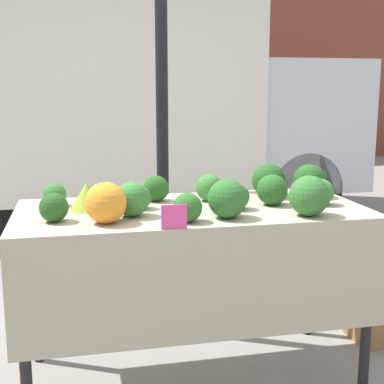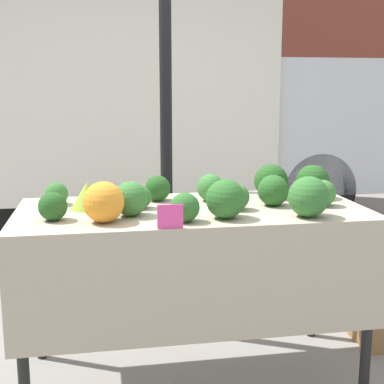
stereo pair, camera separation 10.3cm
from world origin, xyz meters
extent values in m
plane|color=gray|center=(0.00, 0.00, 0.00)|extent=(40.00, 40.00, 0.00)
cube|color=brown|center=(0.00, 8.47, 2.39)|extent=(16.00, 0.60, 4.79)
cylinder|color=black|center=(-0.05, 0.56, 1.19)|extent=(0.07, 0.07, 2.38)
cube|color=silver|center=(-0.30, 3.58, 1.34)|extent=(3.27, 1.96, 1.96)
cube|color=silver|center=(1.97, 3.58, 1.07)|extent=(1.27, 1.80, 1.41)
cylinder|color=black|center=(1.84, 2.79, 0.40)|extent=(0.80, 0.22, 0.80)
cylinder|color=black|center=(1.84, 4.37, 0.40)|extent=(0.80, 0.22, 0.80)
cylinder|color=black|center=(-1.20, 2.79, 0.40)|extent=(0.80, 0.22, 0.80)
cylinder|color=black|center=(-1.20, 4.37, 0.40)|extent=(0.80, 0.22, 0.80)
cube|color=tan|center=(0.00, 0.00, 0.88)|extent=(1.70, 0.77, 0.03)
cube|color=tan|center=(0.00, -0.38, 0.62)|extent=(1.70, 0.01, 0.49)
cylinder|color=black|center=(-0.79, -0.33, 0.43)|extent=(0.05, 0.05, 0.86)
cylinder|color=black|center=(0.79, -0.33, 0.43)|extent=(0.05, 0.05, 0.86)
cylinder|color=black|center=(-0.79, 0.33, 0.43)|extent=(0.05, 0.05, 0.86)
cylinder|color=black|center=(0.79, 0.33, 0.43)|extent=(0.05, 0.05, 0.86)
sphere|color=orange|center=(-0.43, -0.22, 0.98)|extent=(0.18, 0.18, 0.18)
cone|color=#93B238|center=(-0.50, 0.06, 0.96)|extent=(0.17, 0.17, 0.13)
sphere|color=#23511E|center=(-0.15, 0.20, 0.96)|extent=(0.13, 0.13, 0.13)
sphere|color=#23511E|center=(-0.65, -0.14, 0.96)|extent=(0.13, 0.13, 0.13)
sphere|color=#387533|center=(0.65, -0.06, 0.96)|extent=(0.13, 0.13, 0.13)
sphere|color=#2D6628|center=(-0.08, -0.27, 0.96)|extent=(0.13, 0.13, 0.13)
sphere|color=#23511E|center=(0.46, 0.19, 0.98)|extent=(0.18, 0.18, 0.18)
sphere|color=#336B2D|center=(-0.66, 0.19, 0.95)|extent=(0.11, 0.11, 0.11)
sphere|color=#285B23|center=(0.41, -0.02, 0.97)|extent=(0.15, 0.15, 0.15)
sphere|color=#336B2D|center=(-0.25, 0.04, 0.95)|extent=(0.11, 0.11, 0.11)
sphere|color=#336B2D|center=(0.49, -0.27, 0.99)|extent=(0.19, 0.19, 0.19)
sphere|color=#336B2D|center=(0.20, -0.07, 0.95)|extent=(0.13, 0.13, 0.13)
sphere|color=#23511E|center=(0.67, 0.13, 0.98)|extent=(0.18, 0.18, 0.18)
sphere|color=#387533|center=(-0.31, -0.11, 0.97)|extent=(0.16, 0.16, 0.16)
sphere|color=#2D6628|center=(0.11, -0.23, 0.98)|extent=(0.18, 0.18, 0.18)
sphere|color=#387533|center=(0.12, 0.15, 0.96)|extent=(0.14, 0.14, 0.14)
cube|color=#EF4793|center=(-0.16, -0.37, 0.94)|extent=(0.11, 0.01, 0.10)
camera|label=1|loc=(-0.54, -2.49, 1.46)|focal=50.00mm
camera|label=2|loc=(-0.44, -2.51, 1.46)|focal=50.00mm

